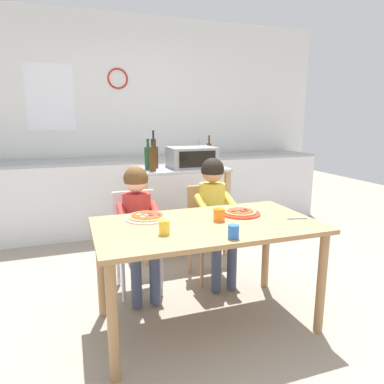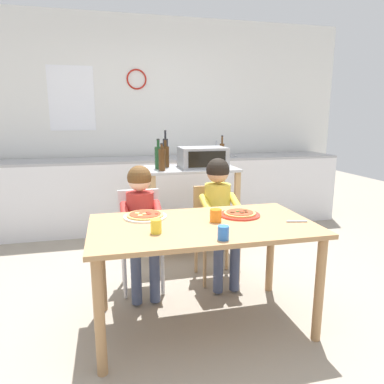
{
  "view_description": "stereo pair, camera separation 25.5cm",
  "coord_description": "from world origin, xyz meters",
  "px_view_note": "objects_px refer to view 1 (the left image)",
  "views": [
    {
      "loc": [
        -0.83,
        -2.06,
        1.42
      ],
      "look_at": [
        0.0,
        0.3,
        0.88
      ],
      "focal_mm": 32.72,
      "sensor_mm": 36.0,
      "label": 1
    },
    {
      "loc": [
        -0.58,
        -2.13,
        1.42
      ],
      "look_at": [
        0.0,
        0.3,
        0.88
      ],
      "focal_mm": 32.72,
      "sensor_mm": 36.0,
      "label": 2
    }
  ],
  "objects_px": {
    "toaster_oven": "(192,157)",
    "dining_chair_right": "(209,224)",
    "bottle_slim_sauce": "(155,157)",
    "drinking_cup_blue": "(233,232)",
    "child_in_red_shirt": "(138,215)",
    "drinking_cup_yellow": "(164,227)",
    "drinking_cup_orange": "(219,215)",
    "kitchen_island_cart": "(180,197)",
    "pizza_plate_white": "(147,217)",
    "dining_table": "(207,237)",
    "child_in_yellow_shirt": "(215,205)",
    "dining_chair_left": "(136,233)",
    "serving_spoon": "(297,218)",
    "bottle_dark_olive_oil": "(148,158)",
    "pizza_plate_red_rimmed": "(240,213)",
    "bottle_clear_vinegar": "(154,152)",
    "bottle_brown_beer": "(209,153)",
    "bottle_tall_green_wine": "(153,160)"
  },
  "relations": [
    {
      "from": "toaster_oven",
      "to": "dining_chair_right",
      "type": "xyz_separation_m",
      "value": [
        -0.05,
        -0.61,
        -0.53
      ]
    },
    {
      "from": "bottle_slim_sauce",
      "to": "drinking_cup_blue",
      "type": "xyz_separation_m",
      "value": [
        0.05,
        -1.74,
        -0.25
      ]
    },
    {
      "from": "child_in_red_shirt",
      "to": "drinking_cup_yellow",
      "type": "xyz_separation_m",
      "value": [
        0.03,
        -0.68,
        0.11
      ]
    },
    {
      "from": "drinking_cup_orange",
      "to": "kitchen_island_cart",
      "type": "bearing_deg",
      "value": 84.03
    },
    {
      "from": "dining_chair_right",
      "to": "pizza_plate_white",
      "type": "xyz_separation_m",
      "value": [
        -0.66,
        -0.48,
        0.26
      ]
    },
    {
      "from": "dining_table",
      "to": "child_in_yellow_shirt",
      "type": "bearing_deg",
      "value": 62.67
    },
    {
      "from": "dining_chair_left",
      "to": "drinking_cup_blue",
      "type": "relative_size",
      "value": 9.99
    },
    {
      "from": "dining_chair_right",
      "to": "drinking_cup_yellow",
      "type": "xyz_separation_m",
      "value": [
        -0.63,
        -0.83,
        0.29
      ]
    },
    {
      "from": "kitchen_island_cart",
      "to": "dining_table",
      "type": "relative_size",
      "value": 0.63
    },
    {
      "from": "dining_table",
      "to": "drinking_cup_orange",
      "type": "distance_m",
      "value": 0.17
    },
    {
      "from": "bottle_slim_sauce",
      "to": "drinking_cup_yellow",
      "type": "distance_m",
      "value": 1.59
    },
    {
      "from": "child_in_yellow_shirt",
      "to": "serving_spoon",
      "type": "distance_m",
      "value": 0.78
    },
    {
      "from": "bottle_dark_olive_oil",
      "to": "dining_chair_left",
      "type": "bearing_deg",
      "value": -111.69
    },
    {
      "from": "kitchen_island_cart",
      "to": "pizza_plate_white",
      "type": "xyz_separation_m",
      "value": [
        -0.59,
        -1.1,
        0.14
      ]
    },
    {
      "from": "toaster_oven",
      "to": "pizza_plate_red_rimmed",
      "type": "distance_m",
      "value": 1.23
    },
    {
      "from": "bottle_slim_sauce",
      "to": "child_in_yellow_shirt",
      "type": "relative_size",
      "value": 0.27
    },
    {
      "from": "bottle_clear_vinegar",
      "to": "drinking_cup_orange",
      "type": "distance_m",
      "value": 1.55
    },
    {
      "from": "bottle_brown_beer",
      "to": "serving_spoon",
      "type": "height_order",
      "value": "bottle_brown_beer"
    },
    {
      "from": "kitchen_island_cart",
      "to": "drinking_cup_orange",
      "type": "height_order",
      "value": "kitchen_island_cart"
    },
    {
      "from": "bottle_dark_olive_oil",
      "to": "pizza_plate_red_rimmed",
      "type": "bearing_deg",
      "value": -71.18
    },
    {
      "from": "bottle_tall_green_wine",
      "to": "bottle_brown_beer",
      "type": "distance_m",
      "value": 0.82
    },
    {
      "from": "child_in_yellow_shirt",
      "to": "pizza_plate_white",
      "type": "height_order",
      "value": "child_in_yellow_shirt"
    },
    {
      "from": "kitchen_island_cart",
      "to": "bottle_slim_sauce",
      "type": "relative_size",
      "value": 3.17
    },
    {
      "from": "child_in_yellow_shirt",
      "to": "drinking_cup_orange",
      "type": "distance_m",
      "value": 0.61
    },
    {
      "from": "bottle_slim_sauce",
      "to": "child_in_red_shirt",
      "type": "distance_m",
      "value": 0.99
    },
    {
      "from": "dining_table",
      "to": "dining_chair_left",
      "type": "height_order",
      "value": "dining_chair_left"
    },
    {
      "from": "bottle_brown_beer",
      "to": "dining_chair_right",
      "type": "distance_m",
      "value": 1.07
    },
    {
      "from": "bottle_clear_vinegar",
      "to": "bottle_dark_olive_oil",
      "type": "distance_m",
      "value": 0.26
    },
    {
      "from": "bottle_tall_green_wine",
      "to": "bottle_slim_sauce",
      "type": "bearing_deg",
      "value": 72.4
    },
    {
      "from": "bottle_dark_olive_oil",
      "to": "serving_spoon",
      "type": "bearing_deg",
      "value": -63.34
    },
    {
      "from": "bottle_slim_sauce",
      "to": "bottle_tall_green_wine",
      "type": "xyz_separation_m",
      "value": [
        -0.07,
        -0.22,
        -0.0
      ]
    },
    {
      "from": "bottle_clear_vinegar",
      "to": "bottle_slim_sauce",
      "type": "xyz_separation_m",
      "value": [
        -0.02,
        -0.13,
        -0.04
      ]
    },
    {
      "from": "bottle_clear_vinegar",
      "to": "drinking_cup_blue",
      "type": "distance_m",
      "value": 1.89
    },
    {
      "from": "child_in_red_shirt",
      "to": "drinking_cup_blue",
      "type": "distance_m",
      "value": 0.97
    },
    {
      "from": "bottle_brown_beer",
      "to": "dining_chair_right",
      "type": "xyz_separation_m",
      "value": [
        -0.34,
        -0.85,
        -0.55
      ]
    },
    {
      "from": "dining_table",
      "to": "pizza_plate_white",
      "type": "distance_m",
      "value": 0.44
    },
    {
      "from": "bottle_clear_vinegar",
      "to": "dining_chair_right",
      "type": "xyz_separation_m",
      "value": [
        0.3,
        -0.84,
        -0.58
      ]
    },
    {
      "from": "kitchen_island_cart",
      "to": "drinking_cup_yellow",
      "type": "height_order",
      "value": "kitchen_island_cart"
    },
    {
      "from": "bottle_tall_green_wine",
      "to": "serving_spoon",
      "type": "height_order",
      "value": "bottle_tall_green_wine"
    },
    {
      "from": "dining_chair_left",
      "to": "drinking_cup_orange",
      "type": "height_order",
      "value": "dining_chair_left"
    },
    {
      "from": "kitchen_island_cart",
      "to": "serving_spoon",
      "type": "height_order",
      "value": "kitchen_island_cart"
    },
    {
      "from": "drinking_cup_blue",
      "to": "kitchen_island_cart",
      "type": "bearing_deg",
      "value": 83.13
    },
    {
      "from": "child_in_red_shirt",
      "to": "dining_chair_right",
      "type": "bearing_deg",
      "value": 12.78
    },
    {
      "from": "bottle_brown_beer",
      "to": "dining_chair_left",
      "type": "bearing_deg",
      "value": -138.48
    },
    {
      "from": "drinking_cup_blue",
      "to": "drinking_cup_orange",
      "type": "distance_m",
      "value": 0.35
    },
    {
      "from": "bottle_brown_beer",
      "to": "child_in_red_shirt",
      "type": "bearing_deg",
      "value": -134.84
    },
    {
      "from": "bottle_dark_olive_oil",
      "to": "pizza_plate_white",
      "type": "height_order",
      "value": "bottle_dark_olive_oil"
    },
    {
      "from": "kitchen_island_cart",
      "to": "dining_chair_right",
      "type": "height_order",
      "value": "kitchen_island_cart"
    },
    {
      "from": "kitchen_island_cart",
      "to": "pizza_plate_red_rimmed",
      "type": "relative_size",
      "value": 3.23
    },
    {
      "from": "bottle_tall_green_wine",
      "to": "dining_chair_left",
      "type": "height_order",
      "value": "bottle_tall_green_wine"
    }
  ]
}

